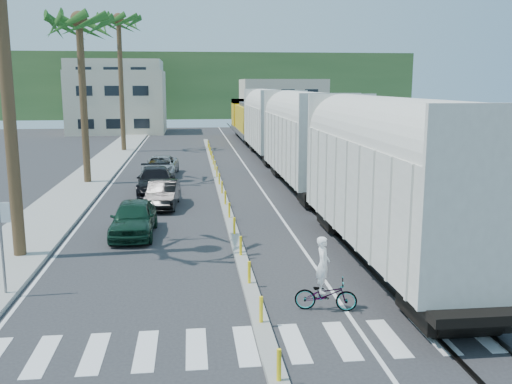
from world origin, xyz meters
The scene contains 16 objects.
ground centered at (0.00, 0.00, 0.00)m, with size 140.00×140.00×0.00m, color #28282B.
sidewalk centered at (-8.50, 25.00, 0.07)m, with size 3.00×90.00×0.15m, color gray.
rails centered at (5.00, 28.00, 0.03)m, with size 1.56×100.00×0.06m.
median centered at (0.00, 19.96, 0.09)m, with size 0.45×60.00×0.85m.
crosswalk centered at (0.00, -2.00, 0.01)m, with size 14.00×2.20×0.01m, color silver.
lane_markings centered at (-2.15, 25.00, 0.00)m, with size 9.42×90.00×0.01m.
freight_train centered at (5.00, 24.41, 2.91)m, with size 3.00×60.94×5.85m.
palm_trees centered at (-8.10, 22.70, 10.81)m, with size 3.50×37.20×13.75m.
street_sign centered at (-7.30, 2.00, 1.97)m, with size 0.60×0.08×3.00m.
buildings centered at (-6.41, 71.66, 4.36)m, with size 38.00×27.00×10.00m.
hillside centered at (0.00, 100.00, 6.00)m, with size 80.00×20.00×12.00m, color #385628.
car_lead centered at (-4.16, 8.80, 0.75)m, with size 1.84×4.41×1.49m, color #103021.
car_second centered at (-3.20, 14.37, 0.69)m, with size 1.73×4.25×1.37m, color black.
car_third centered at (-3.81, 18.28, 0.75)m, with size 2.33×5.23×1.49m, color black.
car_rear centered at (-3.82, 24.89, 0.68)m, with size 2.50×4.97×1.35m, color #9A9D9F.
cyclist centered at (1.92, -0.05, 0.67)m, with size 1.38×2.01×2.14m.
Camera 1 is at (-1.74, -14.88, 6.25)m, focal length 40.00 mm.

